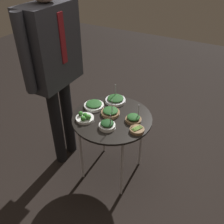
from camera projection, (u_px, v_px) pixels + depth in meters
name	position (u px, v px, depth m)	size (l,w,h in m)	color
ground_plane	(112.00, 170.00, 2.41)	(8.00, 8.00, 0.00)	black
serving_cart	(112.00, 121.00, 2.07)	(0.66, 0.66, 0.64)	black
bowl_spinach_center	(107.00, 125.00, 1.91)	(0.13, 0.13, 0.14)	white
bowl_spinach_mid_left	(94.00, 105.00, 2.15)	(0.17, 0.17, 0.05)	white
bowl_spinach_far_rim	(133.00, 118.00, 1.98)	(0.13, 0.13, 0.16)	brown
bowl_spinach_back_right	(110.00, 112.00, 2.06)	(0.16, 0.16, 0.16)	brown
bowl_spinach_front_center	(115.00, 100.00, 2.22)	(0.18, 0.18, 0.15)	silver
bowl_asparagus_front_left	(137.00, 130.00, 1.88)	(0.11, 0.11, 0.04)	brown
bowl_broccoli_mid_right	(85.00, 118.00, 2.00)	(0.15, 0.15, 0.06)	white
waiter_figure	(53.00, 56.00, 1.97)	(0.63, 0.24, 1.70)	black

